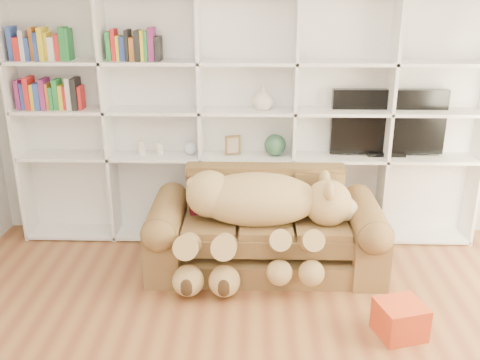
{
  "coord_description": "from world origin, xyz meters",
  "views": [
    {
      "loc": [
        0.06,
        -2.61,
        2.43
      ],
      "look_at": [
        -0.05,
        1.63,
        0.86
      ],
      "focal_mm": 40.0,
      "sensor_mm": 36.0,
      "label": 1
    }
  ],
  "objects_px": {
    "teddy_bear": "(258,213)",
    "sofa": "(265,233)",
    "gift_box": "(400,319)",
    "tv": "(388,123)"
  },
  "relations": [
    {
      "from": "gift_box",
      "to": "tv",
      "type": "xyz_separation_m",
      "value": [
        0.2,
        1.65,
        1.05
      ]
    },
    {
      "from": "sofa",
      "to": "tv",
      "type": "relative_size",
      "value": 1.9
    },
    {
      "from": "teddy_bear",
      "to": "tv",
      "type": "relative_size",
      "value": 1.45
    },
    {
      "from": "teddy_bear",
      "to": "gift_box",
      "type": "relative_size",
      "value": 4.86
    },
    {
      "from": "sofa",
      "to": "tv",
      "type": "xyz_separation_m",
      "value": [
        1.16,
        0.65,
        0.85
      ]
    },
    {
      "from": "sofa",
      "to": "gift_box",
      "type": "bearing_deg",
      "value": -45.92
    },
    {
      "from": "gift_box",
      "to": "tv",
      "type": "distance_m",
      "value": 1.96
    },
    {
      "from": "gift_box",
      "to": "sofa",
      "type": "bearing_deg",
      "value": 134.08
    },
    {
      "from": "teddy_bear",
      "to": "sofa",
      "type": "bearing_deg",
      "value": 77.11
    },
    {
      "from": "sofa",
      "to": "teddy_bear",
      "type": "xyz_separation_m",
      "value": [
        -0.07,
        -0.17,
        0.28
      ]
    }
  ]
}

